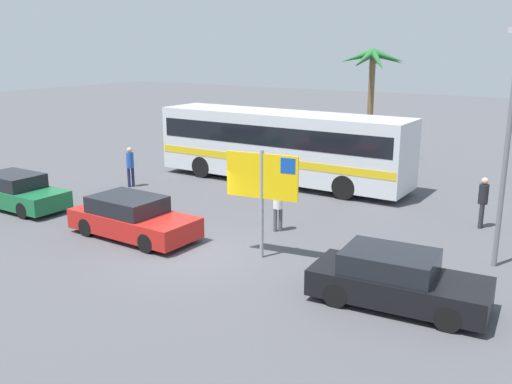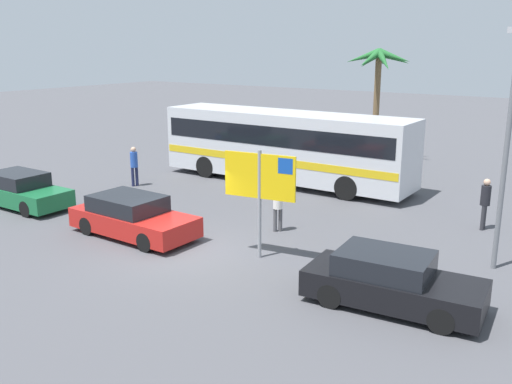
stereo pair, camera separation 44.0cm
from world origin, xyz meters
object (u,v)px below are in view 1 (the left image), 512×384
at_px(car_green, 17,192).
at_px(pedestrian_crossing_lot, 278,203).
at_px(car_black, 396,280).
at_px(pedestrian_by_bus, 483,198).
at_px(ferry_sign, 263,181).
at_px(car_red, 132,218).
at_px(pedestrian_near_sign, 130,164).
at_px(bus_front_coach, 281,143).

height_order(car_green, pedestrian_crossing_lot, pedestrian_crossing_lot).
relative_size(car_black, pedestrian_by_bus, 2.43).
height_order(ferry_sign, car_red, ferry_sign).
xyz_separation_m(ferry_sign, car_green, (-10.64, -0.68, -1.69)).
bearing_deg(ferry_sign, pedestrian_near_sign, 148.10).
xyz_separation_m(car_red, pedestrian_by_bus, (9.30, 7.12, 0.40)).
bearing_deg(car_green, car_red, -0.20).
relative_size(bus_front_coach, pedestrian_by_bus, 6.67).
distance_m(pedestrian_crossing_lot, pedestrian_by_bus, 6.95).
bearing_deg(bus_front_coach, car_green, -124.74).
relative_size(ferry_sign, car_black, 0.75).
bearing_deg(bus_front_coach, pedestrian_crossing_lot, -60.30).
bearing_deg(car_red, ferry_sign, 10.13).
height_order(car_red, pedestrian_crossing_lot, pedestrian_crossing_lot).
distance_m(pedestrian_near_sign, pedestrian_by_bus, 14.38).
bearing_deg(pedestrian_crossing_lot, car_black, 13.65).
bearing_deg(pedestrian_near_sign, car_black, 10.25).
bearing_deg(car_black, pedestrian_near_sign, 154.91).
relative_size(bus_front_coach, car_red, 2.65).
distance_m(car_green, car_red, 6.07).
xyz_separation_m(pedestrian_near_sign, pedestrian_crossing_lot, (8.57, -1.78, -0.07)).
xyz_separation_m(pedestrian_crossing_lot, pedestrian_by_bus, (5.63, 4.08, 0.08)).
distance_m(bus_front_coach, car_green, 11.10).
xyz_separation_m(pedestrian_near_sign, pedestrian_by_bus, (14.20, 2.30, 0.00)).
distance_m(car_black, pedestrian_near_sign, 14.67).
bearing_deg(ferry_sign, car_black, -20.36).
bearing_deg(pedestrian_crossing_lot, ferry_sign, -23.50).
relative_size(bus_front_coach, car_green, 2.82).
relative_size(ferry_sign, pedestrian_by_bus, 1.82).
relative_size(car_red, pedestrian_near_sign, 2.52).
bearing_deg(pedestrian_crossing_lot, car_green, -117.19).
distance_m(car_black, car_green, 14.95).
distance_m(bus_front_coach, car_red, 9.18).
bearing_deg(bus_front_coach, ferry_sign, -62.63).
bearing_deg(car_red, pedestrian_near_sign, 136.77).
xyz_separation_m(bus_front_coach, pedestrian_near_sign, (-5.11, -4.28, -0.75)).
distance_m(ferry_sign, pedestrian_crossing_lot, 2.85).
relative_size(pedestrian_crossing_lot, pedestrian_by_bus, 0.93).
xyz_separation_m(car_black, car_red, (-8.88, 0.21, 0.00)).
bearing_deg(car_green, ferry_sign, 3.73).
bearing_deg(pedestrian_near_sign, bus_front_coach, 70.25).
relative_size(car_red, pedestrian_crossing_lot, 2.69).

